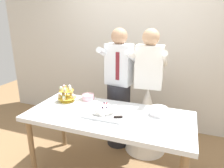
# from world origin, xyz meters

# --- Properties ---
(rear_wall) EXTENTS (5.20, 0.10, 2.90)m
(rear_wall) POSITION_xyz_m (0.00, 1.38, 1.45)
(rear_wall) COLOR beige
(rear_wall) RESTS_ON ground_plane
(dessert_table) EXTENTS (1.80, 0.80, 0.78)m
(dessert_table) POSITION_xyz_m (0.00, 0.00, 0.70)
(dessert_table) COLOR silver
(dessert_table) RESTS_ON ground_plane
(cupcake_stand) EXTENTS (0.23, 0.23, 0.21)m
(cupcake_stand) POSITION_xyz_m (-0.63, 0.17, 0.86)
(cupcake_stand) COLOR gold
(cupcake_stand) RESTS_ON dessert_table
(main_cake_tray) EXTENTS (0.43, 0.32, 0.13)m
(main_cake_tray) POSITION_xyz_m (-0.04, -0.02, 0.82)
(main_cake_tray) COLOR silver
(main_cake_tray) RESTS_ON dessert_table
(plate_stack) EXTENTS (0.19, 0.19, 0.09)m
(plate_stack) POSITION_xyz_m (0.51, 0.18, 0.82)
(plate_stack) COLOR white
(plate_stack) RESTS_ON dessert_table
(round_cake) EXTENTS (0.24, 0.24, 0.08)m
(round_cake) POSITION_xyz_m (-0.39, 0.28, 0.81)
(round_cake) COLOR white
(round_cake) RESTS_ON dessert_table
(person_groom) EXTENTS (0.52, 0.54, 1.66)m
(person_groom) POSITION_xyz_m (-0.09, 0.63, 0.75)
(person_groom) COLOR #232328
(person_groom) RESTS_ON ground_plane
(person_bride) EXTENTS (0.56, 0.56, 1.66)m
(person_bride) POSITION_xyz_m (0.30, 0.64, 0.58)
(person_bride) COLOR white
(person_bride) RESTS_ON ground_plane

